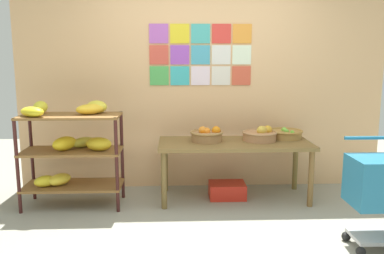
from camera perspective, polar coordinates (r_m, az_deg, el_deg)
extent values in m
plane|color=gray|center=(3.65, 3.05, -15.86)|extent=(9.14, 9.14, 0.00)
cube|color=#DEAC77|center=(4.88, 1.43, 7.40)|extent=(4.37, 0.06, 2.74)
cube|color=#AB55B6|center=(4.84, -4.69, 12.91)|extent=(0.22, 0.01, 0.22)
cube|color=yellow|center=(4.84, -1.74, 12.94)|extent=(0.22, 0.01, 0.22)
cube|color=teal|center=(4.85, 1.21, 12.94)|extent=(0.22, 0.01, 0.22)
cube|color=red|center=(4.87, 4.14, 12.90)|extent=(0.22, 0.01, 0.22)
cube|color=orange|center=(4.90, 7.04, 12.83)|extent=(0.22, 0.01, 0.22)
cube|color=#D24C3C|center=(4.84, -4.65, 10.03)|extent=(0.22, 0.01, 0.22)
cube|color=purple|center=(4.83, -1.72, 10.06)|extent=(0.22, 0.01, 0.22)
cube|color=#409DB9|center=(4.84, 1.20, 10.06)|extent=(0.22, 0.01, 0.22)
cube|color=silver|center=(4.86, 4.10, 10.04)|extent=(0.22, 0.01, 0.22)
cube|color=silver|center=(4.90, 6.98, 9.99)|extent=(0.22, 0.01, 0.22)
cube|color=#49A94F|center=(4.84, -4.61, 7.16)|extent=(0.22, 0.01, 0.22)
cube|color=#36AEB5|center=(4.84, -1.71, 7.18)|extent=(0.22, 0.01, 0.22)
cube|color=silver|center=(4.85, 1.19, 7.19)|extent=(0.22, 0.01, 0.22)
cube|color=silver|center=(4.87, 4.07, 7.18)|extent=(0.22, 0.01, 0.22)
cube|color=#CF5036|center=(4.90, 6.92, 7.15)|extent=(0.22, 0.01, 0.22)
cylinder|color=#3D1A17|center=(4.46, -23.25, -5.11)|extent=(0.04, 0.04, 0.98)
cylinder|color=#3D1A17|center=(4.21, -10.48, -5.32)|extent=(0.04, 0.04, 0.98)
cylinder|color=#3D1A17|center=(4.84, -21.48, -3.83)|extent=(0.04, 0.04, 0.98)
cylinder|color=#3D1A17|center=(4.61, -9.74, -3.93)|extent=(0.04, 0.04, 0.98)
cube|color=brown|center=(4.58, -16.20, -7.84)|extent=(1.03, 0.46, 0.03)
ellipsoid|color=yellow|center=(4.57, -19.86, -7.13)|extent=(0.26, 0.23, 0.12)
ellipsoid|color=yellow|center=(4.58, -18.01, -6.98)|extent=(0.29, 0.31, 0.12)
cube|color=brown|center=(4.48, -16.44, -3.26)|extent=(1.03, 0.46, 0.02)
ellipsoid|color=gold|center=(4.36, -12.92, -2.33)|extent=(0.31, 0.24, 0.14)
ellipsoid|color=yellow|center=(4.47, -17.40, -2.21)|extent=(0.30, 0.34, 0.15)
ellipsoid|color=#D4CF3F|center=(4.57, -14.96, -2.07)|extent=(0.30, 0.30, 0.11)
cube|color=brown|center=(4.41, -16.67, 1.49)|extent=(1.03, 0.46, 0.02)
ellipsoid|color=yellow|center=(4.47, -13.18, 2.78)|extent=(0.27, 0.24, 0.13)
ellipsoid|color=yellow|center=(4.37, -14.10, 2.42)|extent=(0.33, 0.27, 0.11)
ellipsoid|color=yellow|center=(4.61, -20.45, 2.61)|extent=(0.15, 0.22, 0.13)
ellipsoid|color=yellow|center=(4.38, -21.45, 2.00)|extent=(0.33, 0.28, 0.10)
cube|color=brown|center=(4.52, 5.99, -2.32)|extent=(1.67, 0.69, 0.04)
cylinder|color=brown|center=(4.28, -3.94, -7.49)|extent=(0.06, 0.06, 0.61)
cylinder|color=brown|center=(4.51, 16.31, -6.96)|extent=(0.06, 0.06, 0.61)
cylinder|color=brown|center=(4.83, -3.76, -5.45)|extent=(0.06, 0.06, 0.61)
cylinder|color=brown|center=(5.04, 14.24, -5.10)|extent=(0.06, 0.06, 0.61)
cylinder|color=#9D7042|center=(4.51, 2.07, -1.39)|extent=(0.34, 0.34, 0.10)
torus|color=olive|center=(4.50, 2.07, -0.76)|extent=(0.36, 0.36, 0.03)
sphere|color=orange|center=(4.49, 2.04, -0.60)|extent=(0.08, 0.08, 0.08)
sphere|color=orange|center=(4.49, 1.51, -0.54)|extent=(0.08, 0.08, 0.08)
sphere|color=orange|center=(4.52, 3.40, -0.49)|extent=(0.10, 0.10, 0.10)
sphere|color=orange|center=(4.50, 1.50, -0.47)|extent=(0.09, 0.09, 0.09)
cylinder|color=#B07A4F|center=(4.61, 9.43, -1.33)|extent=(0.37, 0.37, 0.09)
torus|color=#A97B4E|center=(4.60, 9.44, -0.77)|extent=(0.39, 0.39, 0.02)
sphere|color=gold|center=(4.60, 9.68, -0.47)|extent=(0.10, 0.10, 0.10)
sphere|color=gold|center=(4.62, 9.95, -0.45)|extent=(0.10, 0.10, 0.10)
sphere|color=gold|center=(4.65, 10.55, -0.37)|extent=(0.10, 0.10, 0.10)
cylinder|color=#A57C3D|center=(4.81, 12.92, -1.03)|extent=(0.37, 0.37, 0.08)
torus|color=#A87B3A|center=(4.81, 12.94, -0.54)|extent=(0.39, 0.39, 0.02)
sphere|color=#6DC335|center=(4.71, 13.85, -0.74)|extent=(0.05, 0.05, 0.05)
sphere|color=#7BC23E|center=(4.81, 12.77, -0.37)|extent=(0.06, 0.06, 0.06)
sphere|color=#70BF40|center=(4.76, 13.03, -0.55)|extent=(0.05, 0.05, 0.05)
sphere|color=#73CE3F|center=(4.84, 12.66, -0.40)|extent=(0.05, 0.05, 0.05)
sphere|color=#76BE3F|center=(4.75, 13.10, -0.58)|extent=(0.05, 0.05, 0.05)
cube|color=red|center=(4.68, 4.93, -8.80)|extent=(0.40, 0.30, 0.17)
sphere|color=black|center=(3.67, 22.54, -15.81)|extent=(0.08, 0.08, 0.08)
sphere|color=black|center=(3.90, 20.77, -14.10)|extent=(0.08, 0.08, 0.08)
cube|color=#A5A8AD|center=(3.85, 24.69, -13.74)|extent=(0.45, 0.30, 0.03)
cube|color=teal|center=(3.69, 25.23, -6.93)|extent=(0.53, 0.38, 0.40)
cylinder|color=teal|center=(3.81, 24.07, -1.40)|extent=(0.50, 0.03, 0.03)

